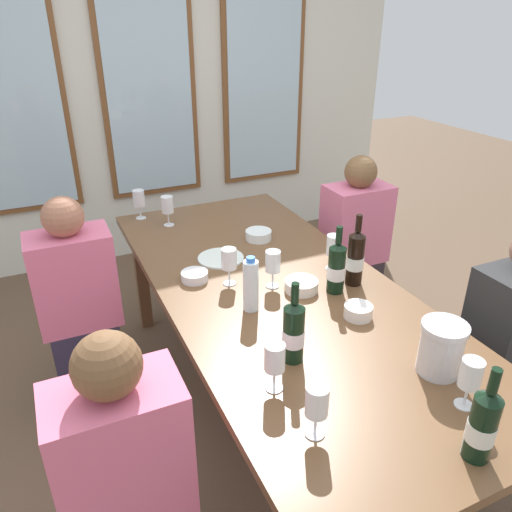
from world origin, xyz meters
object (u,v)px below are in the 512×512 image
object	(u,v)px
wine_glass_0	(273,263)
wine_glass_2	(167,205)
dining_table	(279,301)
white_plate_0	(221,258)
metal_pitcher	(441,348)
wine_glass_1	(139,200)
seated_person_0	(80,309)
water_bottle	(251,285)
wine_bottle_0	(336,267)
seated_person_3	(508,353)
wine_glass_5	(229,261)
wine_bottle_2	(482,425)
seated_person_2	(128,492)
wine_glass_7	(317,403)
wine_bottle_1	(294,332)
seated_person_1	(353,248)
tasting_bowl_1	(195,276)
tasting_bowl_0	(258,235)
wine_glass_3	(471,376)
tasting_bowl_2	(358,311)
wine_glass_6	(333,246)
wine_bottle_3	(355,258)
tasting_bowl_3	(301,285)

from	to	relation	value
wine_glass_0	wine_glass_2	distance (m)	0.91
dining_table	white_plate_0	size ratio (longest dim) A/B	10.16
metal_pitcher	wine_glass_1	size ratio (longest dim) A/B	1.09
seated_person_0	wine_glass_0	bearing A→B (deg)	-33.59
water_bottle	wine_glass_0	bearing A→B (deg)	38.35
wine_bottle_0	seated_person_3	xyz separation A→B (m)	(0.61, -0.46, -0.33)
wine_glass_2	wine_glass_5	bearing A→B (deg)	-85.39
wine_bottle_2	seated_person_3	bearing A→B (deg)	32.34
water_bottle	wine_glass_2	bearing A→B (deg)	93.61
wine_glass_1	wine_glass_5	bearing A→B (deg)	-79.02
wine_glass_2	seated_person_2	distance (m)	1.64
wine_glass_5	seated_person_0	world-z (taller)	seated_person_0
metal_pitcher	wine_bottle_0	xyz separation A→B (m)	(-0.02, 0.61, 0.02)
wine_glass_1	wine_glass_7	world-z (taller)	same
wine_bottle_1	wine_glass_2	world-z (taller)	wine_bottle_1
wine_bottle_2	seated_person_1	xyz separation A→B (m)	(0.75, 1.63, -0.33)
tasting_bowl_1	metal_pitcher	bearing A→B (deg)	-60.02
seated_person_2	wine_glass_1	bearing A→B (deg)	75.01
white_plate_0	wine_glass_2	distance (m)	0.56
tasting_bowl_0	wine_glass_3	size ratio (longest dim) A/B	0.81
seated_person_0	seated_person_2	xyz separation A→B (m)	(0.00, -1.15, 0.00)
dining_table	white_plate_0	world-z (taller)	white_plate_0
wine_glass_2	seated_person_1	size ratio (longest dim) A/B	0.16
tasting_bowl_1	seated_person_2	world-z (taller)	seated_person_2
wine_glass_1	wine_glass_2	world-z (taller)	same
wine_bottle_2	wine_glass_0	bearing A→B (deg)	94.74
wine_bottle_1	tasting_bowl_2	bearing A→B (deg)	19.06
wine_bottle_1	seated_person_2	xyz separation A→B (m)	(-0.63, -0.12, -0.33)
metal_pitcher	seated_person_3	xyz separation A→B (m)	(0.58, 0.15, -0.31)
tasting_bowl_2	seated_person_2	bearing A→B (deg)	-165.90
wine_glass_2	seated_person_2	size ratio (longest dim) A/B	0.16
seated_person_1	tasting_bowl_0	bearing A→B (deg)	-175.26
wine_bottle_2	wine_glass_6	xyz separation A→B (m)	(0.24, 1.11, 0.00)
dining_table	wine_glass_2	size ratio (longest dim) A/B	13.40
metal_pitcher	wine_bottle_3	bearing A→B (deg)	81.75
wine_bottle_0	tasting_bowl_1	size ratio (longest dim) A/B	2.48
water_bottle	wine_glass_7	bearing A→B (deg)	-98.86
dining_table	tasting_bowl_3	xyz separation A→B (m)	(0.08, -0.06, 0.09)
dining_table	wine_glass_3	bearing A→B (deg)	-77.79
wine_glass_1	wine_bottle_3	bearing A→B (deg)	-59.50
wine_bottle_3	wine_glass_1	bearing A→B (deg)	120.50
wine_glass_3	seated_person_0	bearing A→B (deg)	124.83
wine_bottle_0	wine_glass_2	world-z (taller)	wine_bottle_0
metal_pitcher	tasting_bowl_1	xyz separation A→B (m)	(-0.55, 0.96, -0.08)
seated_person_0	seated_person_2	bearing A→B (deg)	-90.00
wine_bottle_1	wine_glass_2	xyz separation A→B (m)	(-0.06, 1.38, 0.00)
wine_glass_6	tasting_bowl_3	bearing A→B (deg)	-153.63
tasting_bowl_1	wine_glass_2	world-z (taller)	wine_glass_2
wine_bottle_3	wine_glass_6	bearing A→B (deg)	94.25
wine_glass_0	seated_person_0	size ratio (longest dim) A/B	0.16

